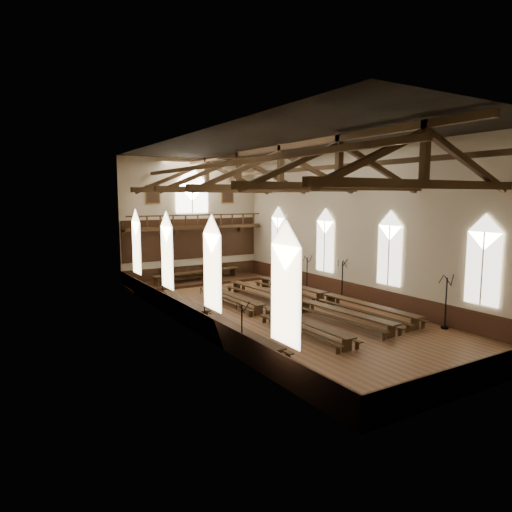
% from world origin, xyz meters
% --- Properties ---
extents(ground, '(26.00, 26.00, 0.00)m').
position_xyz_m(ground, '(0.00, 0.00, 0.00)').
color(ground, brown).
rests_on(ground, ground).
extents(room_walls, '(26.00, 26.00, 26.00)m').
position_xyz_m(room_walls, '(0.00, 0.00, 6.46)').
color(room_walls, '#B9B08C').
rests_on(room_walls, ground).
extents(wainscot_band, '(12.00, 26.00, 1.20)m').
position_xyz_m(wainscot_band, '(0.00, 0.00, 0.60)').
color(wainscot_band, '#381C11').
rests_on(wainscot_band, ground).
extents(side_windows, '(11.85, 19.80, 4.50)m').
position_xyz_m(side_windows, '(-0.00, -0.00, 3.74)').
color(side_windows, white).
rests_on(side_windows, room_walls).
extents(end_window, '(2.80, 0.12, 3.80)m').
position_xyz_m(end_window, '(0.00, 12.90, 7.22)').
color(end_window, white).
rests_on(end_window, room_walls).
extents(minstrels_gallery, '(11.80, 1.24, 3.70)m').
position_xyz_m(minstrels_gallery, '(0.00, 12.66, 3.91)').
color(minstrels_gallery, '#3D2613').
rests_on(minstrels_gallery, room_walls).
extents(portraits, '(7.75, 0.09, 1.45)m').
position_xyz_m(portraits, '(0.00, 12.90, 7.10)').
color(portraits, brown).
rests_on(portraits, room_walls).
extents(roof_trusses, '(11.70, 25.70, 2.80)m').
position_xyz_m(roof_trusses, '(0.00, -0.00, 8.22)').
color(roof_trusses, '#3D2613').
rests_on(roof_trusses, room_walls).
extents(refectory_row_a, '(1.52, 13.98, 0.70)m').
position_xyz_m(refectory_row_a, '(-4.82, -0.27, 0.51)').
color(refectory_row_a, '#3D2613').
rests_on(refectory_row_a, ground).
extents(refectory_row_b, '(1.51, 13.94, 0.70)m').
position_xyz_m(refectory_row_b, '(-1.44, -0.70, 0.51)').
color(refectory_row_b, '#3D2613').
rests_on(refectory_row_b, ground).
extents(refectory_row_c, '(2.09, 14.45, 0.74)m').
position_xyz_m(refectory_row_c, '(1.30, -0.14, 0.54)').
color(refectory_row_c, '#3D2613').
rests_on(refectory_row_c, ground).
extents(refectory_row_d, '(1.79, 14.52, 0.76)m').
position_xyz_m(refectory_row_d, '(3.69, 0.20, 0.55)').
color(refectory_row_d, '#3D2613').
rests_on(refectory_row_d, ground).
extents(dais, '(11.40, 3.18, 0.21)m').
position_xyz_m(dais, '(-0.35, 11.40, 0.11)').
color(dais, '#381C11').
rests_on(dais, ground).
extents(high_table, '(7.82, 1.88, 0.73)m').
position_xyz_m(high_table, '(-0.35, 11.40, 0.83)').
color(high_table, '#3D2613').
rests_on(high_table, dais).
extents(high_chairs, '(4.93, 0.44, 0.92)m').
position_xyz_m(high_chairs, '(-0.35, 12.15, 0.71)').
color(high_chairs, '#3D2613').
rests_on(high_chairs, dais).
extents(candelabrum_left_near, '(0.64, 0.73, 2.36)m').
position_xyz_m(candelabrum_left_near, '(-5.55, -5.19, 0.72)').
color(candelabrum_left_near, black).
rests_on(candelabrum_left_near, ground).
extents(candelabrum_left_mid, '(0.69, 0.71, 2.37)m').
position_xyz_m(candelabrum_left_mid, '(-5.55, -1.31, 0.72)').
color(candelabrum_left_mid, black).
rests_on(candelabrum_left_mid, ground).
extents(candelabrum_left_far, '(0.74, 0.72, 2.47)m').
position_xyz_m(candelabrum_left_far, '(-5.55, 4.85, 0.75)').
color(candelabrum_left_far, black).
rests_on(candelabrum_left_far, ground).
extents(candelabrum_right_near, '(0.86, 0.85, 2.89)m').
position_xyz_m(candelabrum_right_near, '(5.55, -7.31, 0.88)').
color(candelabrum_right_near, black).
rests_on(candelabrum_right_near, ground).
extents(candelabrum_right_mid, '(0.81, 0.81, 2.74)m').
position_xyz_m(candelabrum_right_mid, '(5.55, 0.70, 0.83)').
color(candelabrum_right_mid, black).
rests_on(candelabrum_right_mid, ground).
extents(candelabrum_right_far, '(0.77, 0.77, 2.59)m').
position_xyz_m(candelabrum_right_far, '(5.55, 4.57, 0.79)').
color(candelabrum_right_far, black).
rests_on(candelabrum_right_far, ground).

